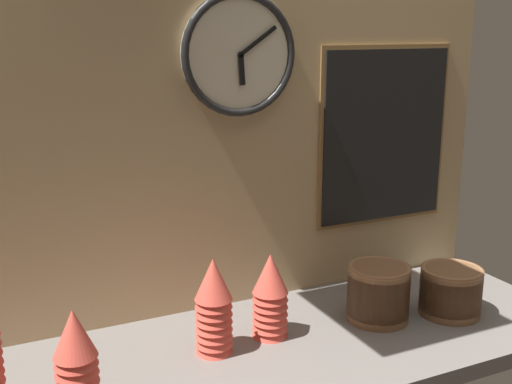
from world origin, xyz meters
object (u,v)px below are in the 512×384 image
Objects in this scene: cup_stack_left at (76,360)px; bowl_stack_right at (380,292)px; wall_clock at (239,54)px; cup_stack_center_right at (270,296)px; bowl_stack_far_right at (451,290)px; menu_board at (384,136)px; cup_stack_center at (214,306)px.

cup_stack_left is 1.33× the size of bowl_stack_right.
wall_clock reaches higher than cup_stack_left.
bowl_stack_right is 0.69m from wall_clock.
bowl_stack_far_right is at bearing -10.80° from cup_stack_center_right.
menu_board reaches higher than bowl_stack_far_right.
bowl_stack_right is at bearing -41.00° from wall_clock.
cup_stack_center_right is 0.60m from menu_board.
menu_board is (0.45, 0.01, -0.23)m from wall_clock.
cup_stack_center is (0.32, 0.09, 0.01)m from cup_stack_left.
cup_stack_center reaches higher than bowl_stack_right.
cup_stack_center_right is at bearing -93.57° from wall_clock.
menu_board is (0.62, 0.22, 0.31)m from cup_stack_center.
menu_board is at bearing 19.93° from cup_stack_center.
cup_stack_center is 0.63m from bowl_stack_far_right.
cup_stack_center_right and cup_stack_left have the same top height.
menu_board reaches higher than cup_stack_left.
cup_stack_center_right reaches higher than bowl_stack_far_right.
cup_stack_center_right reaches higher than bowl_stack_right.
bowl_stack_right is (0.76, 0.07, -0.03)m from cup_stack_left.
cup_stack_center_right is 0.48m from cup_stack_left.
bowl_stack_right is at bearing -125.60° from menu_board.
wall_clock is 0.51m from menu_board.
cup_stack_center_right is 0.15m from cup_stack_center.
menu_board is at bearing 18.65° from cup_stack_left.
menu_board is (0.18, 0.25, 0.35)m from bowl_stack_right.
cup_stack_center is (-0.15, -0.02, 0.01)m from cup_stack_center_right.
cup_stack_left is at bearing -161.35° from menu_board.
cup_stack_center reaches higher than cup_stack_center_right.
wall_clock is (0.48, 0.31, 0.55)m from cup_stack_left.
cup_stack_center_right is 0.48m from bowl_stack_far_right.
wall_clock reaches higher than cup_stack_center_right.
cup_stack_left is 0.33m from cup_stack_center.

